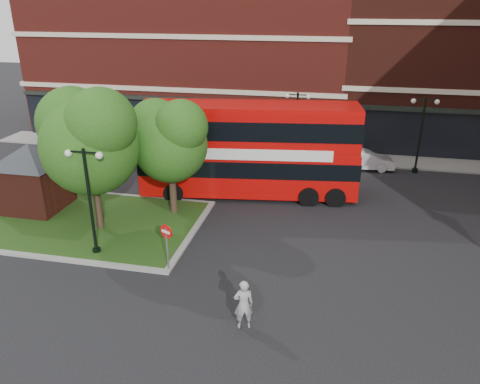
% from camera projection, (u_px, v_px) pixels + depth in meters
% --- Properties ---
extents(ground, '(120.00, 120.00, 0.00)m').
position_uv_depth(ground, '(213.00, 270.00, 19.98)').
color(ground, black).
rests_on(ground, ground).
extents(pavement_far, '(44.00, 3.00, 0.12)m').
position_uv_depth(pavement_far, '(271.00, 153.00, 34.86)').
color(pavement_far, slate).
rests_on(pavement_far, ground).
extents(terrace_far_left, '(26.00, 12.00, 14.00)m').
position_uv_depth(terrace_far_left, '(194.00, 45.00, 40.51)').
color(terrace_far_left, maroon).
rests_on(terrace_far_left, ground).
extents(terrace_far_right, '(18.00, 12.00, 16.00)m').
position_uv_depth(terrace_far_right, '(468.00, 37.00, 35.88)').
color(terrace_far_right, '#471911').
rests_on(terrace_far_right, ground).
extents(traffic_island, '(12.60, 7.60, 0.15)m').
position_uv_depth(traffic_island, '(79.00, 221.00, 24.21)').
color(traffic_island, gray).
rests_on(traffic_island, ground).
extents(kiosk, '(6.51, 6.51, 3.60)m').
position_uv_depth(kiosk, '(32.00, 170.00, 24.83)').
color(kiosk, '#471911').
rests_on(kiosk, traffic_island).
extents(tree_island_west, '(5.40, 4.71, 7.21)m').
position_uv_depth(tree_island_west, '(88.00, 137.00, 21.74)').
color(tree_island_west, '#2D2116').
rests_on(tree_island_west, ground).
extents(tree_island_east, '(4.46, 3.90, 6.29)m').
position_uv_depth(tree_island_east, '(169.00, 137.00, 23.62)').
color(tree_island_east, '#2D2116').
rests_on(tree_island_east, ground).
extents(lamp_island, '(1.72, 0.36, 5.00)m').
position_uv_depth(lamp_island, '(89.00, 197.00, 20.14)').
color(lamp_island, black).
rests_on(lamp_island, ground).
extents(lamp_far_left, '(1.72, 0.36, 5.00)m').
position_uv_depth(lamp_far_left, '(296.00, 125.00, 31.61)').
color(lamp_far_left, black).
rests_on(lamp_far_left, ground).
extents(lamp_far_right, '(1.72, 0.36, 5.00)m').
position_uv_depth(lamp_far_right, '(421.00, 131.00, 30.06)').
color(lamp_far_right, black).
rests_on(lamp_far_right, ground).
extents(bus, '(12.57, 4.44, 4.70)m').
position_uv_depth(bus, '(249.00, 144.00, 26.55)').
color(bus, '#B80907').
rests_on(bus, ground).
extents(woman, '(0.80, 0.65, 1.90)m').
position_uv_depth(woman, '(244.00, 304.00, 16.16)').
color(woman, '#959597').
rests_on(woman, ground).
extents(car_silver, '(4.15, 1.97, 1.37)m').
position_uv_depth(car_silver, '(178.00, 147.00, 34.08)').
color(car_silver, '#B0B3B7').
rests_on(car_silver, ground).
extents(car_white, '(4.11, 1.78, 1.32)m').
position_uv_depth(car_white, '(364.00, 160.00, 31.54)').
color(car_white, white).
rests_on(car_white, ground).
extents(no_entry_sign, '(0.58, 0.29, 2.21)m').
position_uv_depth(no_entry_sign, '(167.00, 239.00, 19.27)').
color(no_entry_sign, slate).
rests_on(no_entry_sign, ground).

